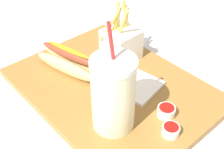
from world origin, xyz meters
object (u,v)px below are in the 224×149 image
at_px(hot_dog_1, 70,62).
at_px(ketchup_cup_2, 166,111).
at_px(ketchup_cup_1, 171,130).
at_px(fries_basket, 121,43).
at_px(soda_cup, 113,94).
at_px(napkin_stack, 133,84).

bearing_deg(hot_dog_1, ketchup_cup_2, -167.79).
relative_size(ketchup_cup_1, ketchup_cup_2, 0.93).
height_order(fries_basket, ketchup_cup_1, fries_basket).
height_order(hot_dog_1, ketchup_cup_2, hot_dog_1).
height_order(soda_cup, napkin_stack, soda_cup).
relative_size(ketchup_cup_1, napkin_stack, 0.30).
bearing_deg(ketchup_cup_2, hot_dog_1, 12.21).
xyz_separation_m(soda_cup, hot_dog_1, (0.21, -0.04, -0.06)).
distance_m(hot_dog_1, ketchup_cup_1, 0.30).
bearing_deg(fries_basket, ketchup_cup_2, 161.17).
xyz_separation_m(soda_cup, napkin_stack, (0.06, -0.12, -0.08)).
xyz_separation_m(hot_dog_1, ketchup_cup_1, (-0.30, -0.02, -0.01)).
relative_size(soda_cup, napkin_stack, 1.99).
bearing_deg(soda_cup, fries_basket, -46.81).
relative_size(hot_dog_1, ketchup_cup_1, 5.58).
relative_size(soda_cup, ketchup_cup_1, 6.60).
bearing_deg(hot_dog_1, napkin_stack, -153.55).
relative_size(fries_basket, napkin_stack, 1.32).
bearing_deg(hot_dog_1, soda_cup, 168.93).
distance_m(ketchup_cup_2, napkin_stack, 0.12).
bearing_deg(ketchup_cup_2, napkin_stack, -8.60).
relative_size(soda_cup, ketchup_cup_2, 6.15).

